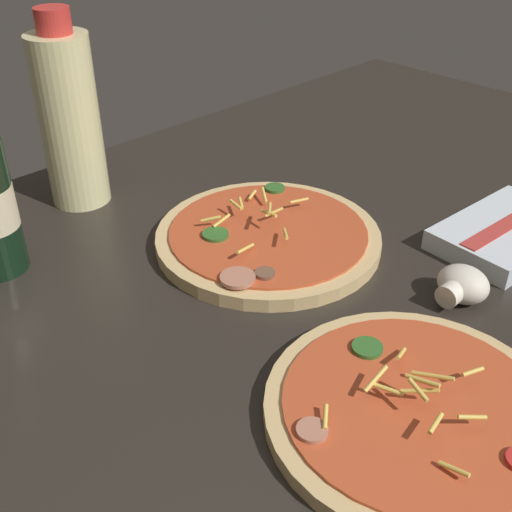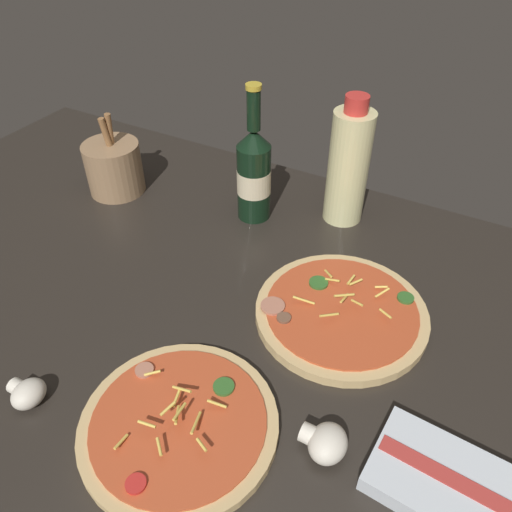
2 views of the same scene
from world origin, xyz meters
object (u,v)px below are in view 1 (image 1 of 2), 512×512
Objects in this scene: mushroom_right at (462,285)px; dish_towel at (507,233)px; pizza_far at (268,237)px; oil_bottle at (69,119)px; pizza_near at (414,411)px.

dish_towel is at bearing 9.12° from mushroom_right.
pizza_far is 27.75cm from oil_bottle.
oil_bottle is 1.32× the size of dish_towel.
pizza_near is at bearing -91.20° from oil_bottle.
dish_towel is at bearing -55.91° from oil_bottle.
mushroom_right is at bearing 19.17° from pizza_near.
mushroom_right reaches higher than dish_towel.
pizza_near reaches higher than mushroom_right.
pizza_far is at bearing 106.47° from mushroom_right.
oil_bottle reaches higher than pizza_far.
pizza_far is 21.68cm from mushroom_right.
oil_bottle is 52.60cm from dish_towel.
pizza_far is 27.14cm from dish_towel.
pizza_far is 1.43× the size of dish_towel.
oil_bottle reaches higher than mushroom_right.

